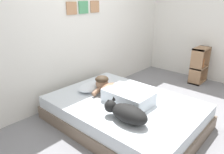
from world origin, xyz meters
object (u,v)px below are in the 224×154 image
(coffee_cup, at_px, (115,87))
(cell_phone, at_px, (132,103))
(person_lying, at_px, (120,93))
(bed, at_px, (124,112))
(bookshelf, at_px, (199,65))
(pillow, at_px, (93,86))
(dog, at_px, (127,113))

(coffee_cup, bearing_deg, cell_phone, -113.83)
(person_lying, bearing_deg, coffee_cup, 51.70)
(bed, xyz_separation_m, bookshelf, (2.29, -0.18, 0.21))
(coffee_cup, distance_m, cell_phone, 0.54)
(pillow, relative_size, bookshelf, 0.69)
(coffee_cup, bearing_deg, pillow, 134.02)
(pillow, xyz_separation_m, bookshelf, (2.31, -0.80, -0.02))
(cell_phone, bearing_deg, bed, 94.06)
(pillow, height_order, person_lying, person_lying)
(bed, xyz_separation_m, cell_phone, (0.01, -0.14, 0.18))
(bed, distance_m, cell_phone, 0.23)
(coffee_cup, bearing_deg, dog, -130.97)
(cell_phone, bearing_deg, dog, -151.96)
(person_lying, bearing_deg, dog, -132.79)
(coffee_cup, bearing_deg, bed, -122.61)
(pillow, distance_m, bookshelf, 2.44)
(person_lying, relative_size, dog, 1.60)
(person_lying, distance_m, dog, 0.55)
(pillow, height_order, coffee_cup, pillow)
(cell_phone, bearing_deg, coffee_cup, 66.17)
(coffee_cup, bearing_deg, bookshelf, -14.69)
(pillow, height_order, cell_phone, pillow)
(coffee_cup, relative_size, cell_phone, 0.89)
(dog, xyz_separation_m, bookshelf, (2.67, 0.16, -0.07))
(bed, bearing_deg, dog, -137.81)
(person_lying, distance_m, cell_phone, 0.22)
(pillow, bearing_deg, dog, -110.66)
(pillow, xyz_separation_m, coffee_cup, (0.25, -0.26, -0.02))
(bed, xyz_separation_m, coffee_cup, (0.23, 0.36, 0.21))
(dog, relative_size, cell_phone, 4.11)
(pillow, relative_size, person_lying, 0.57)
(person_lying, relative_size, bookshelf, 1.23)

